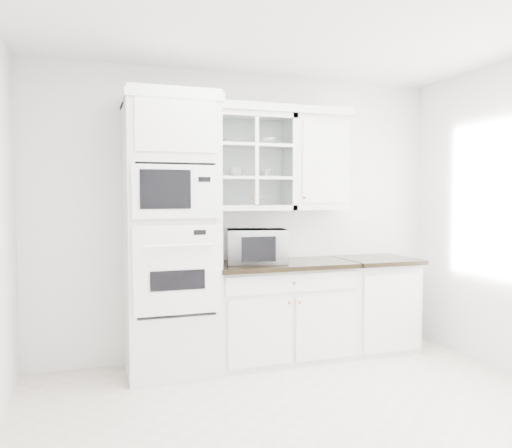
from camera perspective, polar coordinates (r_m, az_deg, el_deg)
name	(u,v)px	position (r m, az deg, el deg)	size (l,w,h in m)	color
ground	(321,431)	(3.54, 7.48, -22.36)	(4.00, 3.50, 0.01)	beige
room_shell	(297,161)	(3.59, 4.67, 7.17)	(4.00, 3.50, 2.70)	white
oven_column	(171,235)	(4.35, -9.71, -1.22)	(0.76, 0.68, 2.40)	silver
base_cabinet_run	(281,310)	(4.75, 2.88, -9.81)	(1.32, 0.67, 0.92)	silver
extra_base_cabinet	(374,303)	(5.19, 13.35, -8.78)	(0.72, 0.67, 0.92)	silver
upper_cabinet_glass	(251,162)	(4.69, -0.56, 7.09)	(0.80, 0.33, 0.90)	silver
upper_cabinet_solid	(317,164)	(4.94, 6.98, 6.86)	(0.55, 0.33, 0.90)	silver
crown_molding	(241,109)	(4.69, -1.72, 13.05)	(2.14, 0.38, 0.07)	white
countertop_microwave	(257,246)	(4.57, 0.07, -2.53)	(0.53, 0.44, 0.31)	white
bowl_a	(233,142)	(4.68, -2.66, 9.37)	(0.20, 0.20, 0.05)	white
bowl_b	(265,142)	(4.77, 1.09, 9.36)	(0.22, 0.22, 0.07)	white
cup_a	(236,172)	(4.64, -2.28, 5.94)	(0.11, 0.11, 0.09)	white
cup_b	(266,173)	(4.75, 1.17, 5.83)	(0.09, 0.09, 0.08)	white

